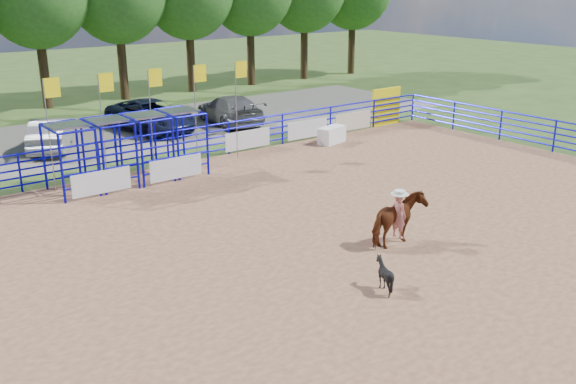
# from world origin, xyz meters

# --- Properties ---
(ground) EXTENTS (120.00, 120.00, 0.00)m
(ground) POSITION_xyz_m (0.00, 0.00, 0.00)
(ground) COLOR #415D25
(ground) RESTS_ON ground
(arena_dirt) EXTENTS (30.00, 20.00, 0.02)m
(arena_dirt) POSITION_xyz_m (0.00, 0.00, 0.01)
(arena_dirt) COLOR #9D6D4E
(arena_dirt) RESTS_ON ground
(gravel_strip) EXTENTS (40.00, 10.00, 0.01)m
(gravel_strip) POSITION_xyz_m (0.00, 17.00, 0.01)
(gravel_strip) COLOR slate
(gravel_strip) RESTS_ON ground
(announcer_table) EXTENTS (1.60, 1.05, 0.79)m
(announcer_table) POSITION_xyz_m (8.03, 8.76, 0.41)
(announcer_table) COLOR white
(announcer_table) RESTS_ON arena_dirt
(horse_and_rider) EXTENTS (1.94, 1.06, 2.38)m
(horse_and_rider) POSITION_xyz_m (1.43, -1.85, 0.89)
(horse_and_rider) COLOR brown
(horse_and_rider) RESTS_ON arena_dirt
(calf) EXTENTS (0.99, 0.95, 0.84)m
(calf) POSITION_xyz_m (-0.96, -3.67, 0.44)
(calf) COLOR black
(calf) RESTS_ON arena_dirt
(car_b) EXTENTS (3.30, 4.71, 1.47)m
(car_b) POSITION_xyz_m (-3.09, 15.65, 0.75)
(car_b) COLOR gray
(car_b) RESTS_ON gravel_strip
(car_c) EXTENTS (3.34, 5.95, 1.57)m
(car_c) POSITION_xyz_m (2.34, 16.46, 0.79)
(car_c) COLOR #141932
(car_c) RESTS_ON gravel_strip
(car_d) EXTENTS (2.98, 5.63, 1.56)m
(car_d) POSITION_xyz_m (6.45, 15.35, 0.79)
(car_d) COLOR #5A5A5D
(car_d) RESTS_ON gravel_strip
(perimeter_fence) EXTENTS (30.10, 20.10, 1.50)m
(perimeter_fence) POSITION_xyz_m (0.00, 0.00, 0.75)
(perimeter_fence) COLOR #0B08BD
(perimeter_fence) RESTS_ON ground
(chute_assembly) EXTENTS (19.32, 2.41, 4.20)m
(chute_assembly) POSITION_xyz_m (-1.90, 8.84, 1.26)
(chute_assembly) COLOR #0B08BD
(chute_assembly) RESTS_ON ground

